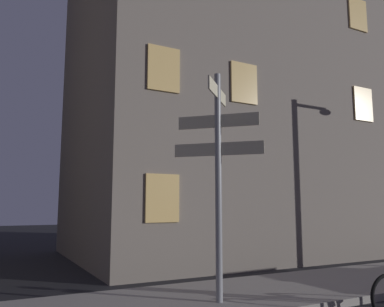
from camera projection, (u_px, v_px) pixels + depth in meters
sidewalk_kerb at (194, 302)px, 7.05m from camera, size 40.00×2.72×0.14m
signpost at (218, 162)px, 7.10m from camera, size 1.21×1.21×4.13m
building_right_block at (238, 15)px, 16.47m from camera, size 12.71×7.84×19.72m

